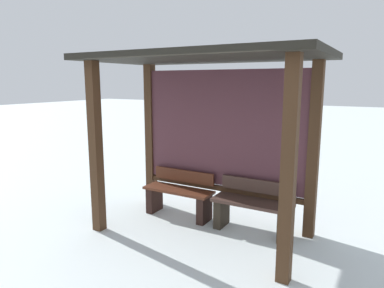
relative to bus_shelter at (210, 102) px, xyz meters
name	(u,v)px	position (x,y,z in m)	size (l,w,h in m)	color
ground_plane	(202,232)	(0.00, -0.23, -1.92)	(60.00, 60.00, 0.00)	white
bus_shelter	(210,102)	(0.00, 0.00, 0.00)	(3.30, 1.84, 2.58)	#442B19
bench_left_inside	(179,196)	(-0.63, 0.16, -1.57)	(1.17, 0.39, 0.75)	#552A19
bench_center_inside	(252,209)	(0.63, 0.16, -1.56)	(1.17, 0.41, 0.76)	#473129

